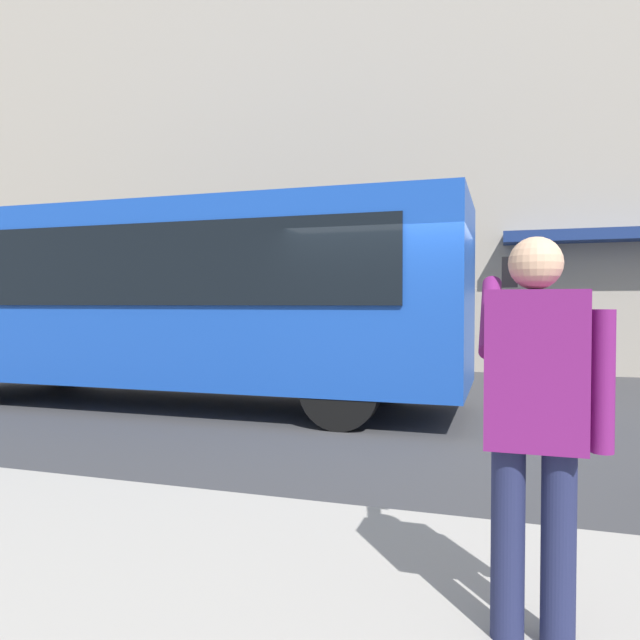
# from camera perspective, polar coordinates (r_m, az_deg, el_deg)

# --- Properties ---
(ground_plane) EXTENTS (60.00, 60.00, 0.00)m
(ground_plane) POSITION_cam_1_polar(r_m,az_deg,el_deg) (7.77, 7.27, -10.09)
(ground_plane) COLOR #38383A
(building_facade_far) EXTENTS (28.00, 1.55, 12.00)m
(building_facade_far) POSITION_cam_1_polar(r_m,az_deg,el_deg) (15.01, 12.28, 18.68)
(building_facade_far) COLOR #A89E8E
(building_facade_far) RESTS_ON ground_plane
(red_bus) EXTENTS (9.05, 2.54, 3.08)m
(red_bus) POSITION_cam_1_polar(r_m,az_deg,el_deg) (9.49, -14.06, 2.23)
(red_bus) COLOR #1947AD
(red_bus) RESTS_ON ground_plane
(pedestrian_photographer) EXTENTS (0.53, 0.52, 1.70)m
(pedestrian_photographer) POSITION_cam_1_polar(r_m,az_deg,el_deg) (2.63, 20.16, -7.93)
(pedestrian_photographer) COLOR #1E2347
(pedestrian_photographer) RESTS_ON sidewalk_curb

